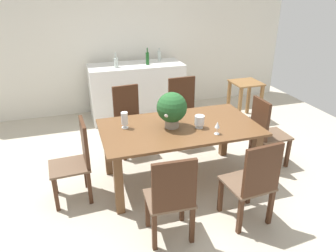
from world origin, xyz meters
TOP-DOWN VIEW (x-y plane):
  - ground_plane at (0.00, 0.00)m, footprint 7.04×7.04m
  - back_wall at (0.00, 2.60)m, footprint 6.40×0.10m
  - dining_table at (0.00, -0.20)m, footprint 1.90×1.06m
  - chair_near_left at (-0.43, -1.20)m, footprint 0.47×0.43m
  - chair_near_right at (0.44, -1.21)m, footprint 0.48×0.49m
  - chair_head_end at (-1.23, -0.19)m, footprint 0.46×0.44m
  - chair_far_right at (0.42, 0.82)m, footprint 0.48×0.43m
  - chair_foot_end at (1.23, -0.20)m, footprint 0.45×0.40m
  - chair_far_left at (-0.44, 0.82)m, footprint 0.46×0.50m
  - flower_centerpiece at (-0.10, -0.19)m, footprint 0.36×0.36m
  - crystal_vase_left at (-0.64, -0.05)m, footprint 0.08×0.08m
  - crystal_vase_center_near at (0.21, -0.31)m, footprint 0.12×0.12m
  - wine_glass at (0.34, -0.53)m, footprint 0.06×0.06m
  - kitchen_counter at (-0.03, 2.07)m, footprint 1.69×0.68m
  - wine_bottle_green at (-0.40, 1.95)m, footprint 0.08×0.08m
  - wine_bottle_amber at (0.16, 1.98)m, footprint 0.06×0.06m
  - wine_bottle_clear at (0.45, 2.23)m, footprint 0.06×0.06m
  - side_table at (1.82, 1.35)m, footprint 0.50×0.50m

SIDE VIEW (x-z plane):
  - ground_plane at x=0.00m, z-range 0.00..0.00m
  - kitchen_counter at x=-0.03m, z-range 0.00..1.00m
  - side_table at x=1.82m, z-range 0.16..0.87m
  - chair_head_end at x=-1.23m, z-range 0.04..1.01m
  - chair_foot_end at x=1.23m, z-range 0.04..1.01m
  - chair_near_left at x=-0.43m, z-range 0.05..1.00m
  - chair_far_left at x=-0.44m, z-range 0.04..1.02m
  - chair_near_right at x=0.44m, z-range 0.05..1.02m
  - chair_far_right at x=0.42m, z-range 0.05..1.08m
  - dining_table at x=0.00m, z-range 0.26..1.01m
  - crystal_vase_center_near at x=0.21m, z-range 0.77..0.92m
  - wine_glass at x=0.34m, z-range 0.78..0.94m
  - crystal_vase_left at x=-0.64m, z-range 0.77..0.97m
  - flower_centerpiece at x=-0.10m, z-range 0.78..1.21m
  - wine_bottle_green at x=-0.40m, z-range 0.96..1.21m
  - wine_bottle_clear at x=0.45m, z-range 0.97..1.21m
  - wine_bottle_amber at x=0.16m, z-range 0.96..1.26m
  - back_wall at x=0.00m, z-range 0.00..2.60m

